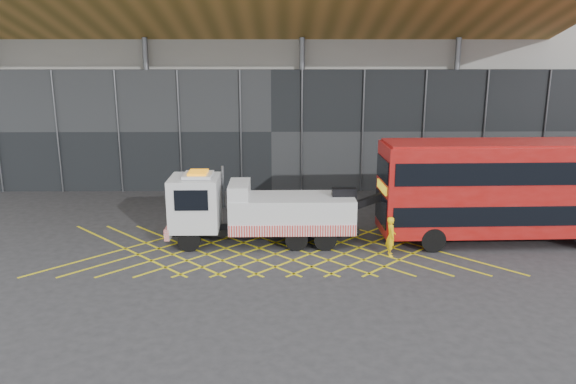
{
  "coord_description": "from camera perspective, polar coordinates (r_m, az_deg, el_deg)",
  "views": [
    {
      "loc": [
        2.74,
        -25.4,
        9.23
      ],
      "look_at": [
        3.0,
        1.5,
        2.4
      ],
      "focal_mm": 35.0,
      "sensor_mm": 36.0,
      "label": 1
    }
  ],
  "objects": [
    {
      "name": "bus_towed",
      "position": [
        29.16,
        21.43,
        0.47
      ],
      "size": [
        12.4,
        3.25,
        5.01
      ],
      "rotation": [
        0.0,
        0.0,
        0.03
      ],
      "color": "#9E0F0C",
      "rests_on": "ground_plane"
    },
    {
      "name": "worker",
      "position": [
        26.24,
        10.41,
        -4.45
      ],
      "size": [
        0.45,
        0.68,
        1.85
      ],
      "primitive_type": "imported",
      "rotation": [
        0.0,
        0.0,
        1.57
      ],
      "color": "yellow",
      "rests_on": "ground_plane"
    },
    {
      "name": "recovery_truck",
      "position": [
        27.22,
        -3.35,
        -1.83
      ],
      "size": [
        10.57,
        2.57,
        3.69
      ],
      "rotation": [
        0.0,
        0.0,
        0.01
      ],
      "color": "black",
      "rests_on": "ground_plane"
    },
    {
      "name": "ground_plane",
      "position": [
        27.16,
        -6.34,
        -5.71
      ],
      "size": [
        120.0,
        120.0,
        0.0
      ],
      "primitive_type": "plane",
      "color": "#2C2C2F"
    },
    {
      "name": "construction_building",
      "position": [
        43.8,
        -1.68,
        13.91
      ],
      "size": [
        55.0,
        23.97,
        18.0
      ],
      "color": "gray",
      "rests_on": "ground_plane"
    },
    {
      "name": "road_markings",
      "position": [
        27.02,
        -1.25,
        -5.72
      ],
      "size": [
        21.56,
        7.16,
        0.01
      ],
      "color": "yellow",
      "rests_on": "ground_plane"
    }
  ]
}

